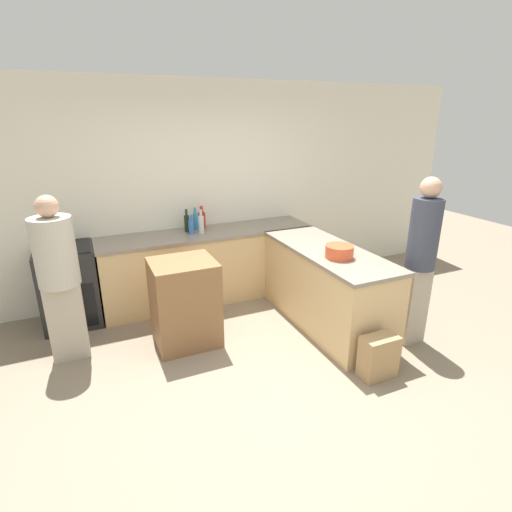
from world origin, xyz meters
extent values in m
plane|color=gray|center=(0.00, 0.00, 0.00)|extent=(14.00, 14.00, 0.00)
cube|color=silver|center=(0.00, 2.31, 1.35)|extent=(8.00, 0.06, 2.70)
cube|color=#D6B27A|center=(0.00, 1.97, 0.43)|extent=(2.65, 0.62, 0.86)
cube|color=gray|center=(0.00, 1.97, 0.88)|extent=(2.68, 0.65, 0.04)
cube|color=#D6B27A|center=(0.99, 0.77, 0.43)|extent=(0.66, 1.79, 0.86)
cube|color=gray|center=(0.99, 0.77, 0.88)|extent=(0.69, 1.82, 0.04)
cube|color=black|center=(-1.64, 1.98, 0.45)|extent=(0.60, 0.61, 0.90)
cube|color=black|center=(-1.64, 1.67, 0.32)|extent=(0.51, 0.01, 0.50)
cube|color=black|center=(-1.64, 1.98, 0.91)|extent=(0.55, 0.56, 0.01)
cube|color=brown|center=(-0.56, 1.03, 0.45)|extent=(0.64, 0.57, 0.90)
cylinder|color=#DB512D|center=(0.94, 0.50, 0.96)|extent=(0.29, 0.29, 0.13)
cylinder|color=silver|center=(-0.08, 1.93, 1.01)|extent=(0.07, 0.07, 0.21)
cylinder|color=silver|center=(-0.08, 1.93, 1.15)|extent=(0.03, 0.03, 0.08)
cylinder|color=#338CBF|center=(-0.11, 2.11, 1.00)|extent=(0.06, 0.06, 0.20)
cylinder|color=#338CBF|center=(-0.11, 2.11, 1.14)|extent=(0.03, 0.03, 0.08)
cylinder|color=red|center=(-0.01, 2.13, 1.00)|extent=(0.09, 0.09, 0.21)
cylinder|color=red|center=(-0.01, 2.13, 1.15)|extent=(0.04, 0.04, 0.08)
cylinder|color=black|center=(-0.23, 2.07, 1.00)|extent=(0.06, 0.06, 0.20)
cylinder|color=black|center=(-0.23, 2.07, 1.14)|extent=(0.03, 0.03, 0.08)
cylinder|color=#386BB7|center=(-0.20, 1.95, 0.98)|extent=(0.07, 0.07, 0.17)
cylinder|color=#386BB7|center=(-0.20, 1.95, 1.10)|extent=(0.03, 0.03, 0.07)
cube|color=#ADA38E|center=(-1.67, 1.23, 0.39)|extent=(0.33, 0.20, 0.78)
cylinder|color=#B7B2A3|center=(-1.67, 1.23, 1.10)|extent=(0.37, 0.37, 0.64)
sphere|color=tan|center=(-1.67, 1.23, 1.52)|extent=(0.20, 0.20, 0.20)
cube|color=#ADA38E|center=(1.61, 0.07, 0.42)|extent=(0.26, 0.16, 0.83)
cylinder|color=#383D4C|center=(1.61, 0.07, 1.18)|extent=(0.29, 0.29, 0.70)
sphere|color=tan|center=(1.61, 0.07, 1.64)|extent=(0.20, 0.20, 0.20)
cube|color=#A88456|center=(0.88, -0.28, 0.20)|extent=(0.34, 0.19, 0.41)
camera|label=1|loc=(-1.40, -2.65, 2.28)|focal=28.00mm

